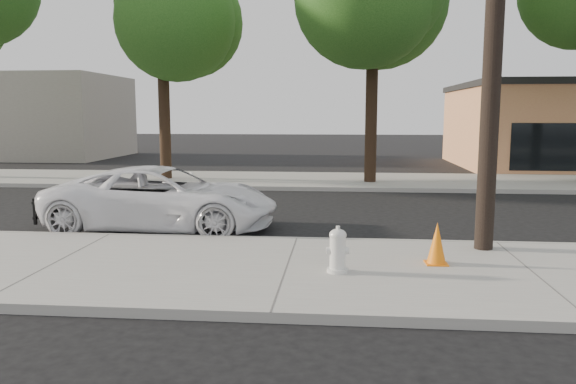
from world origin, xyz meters
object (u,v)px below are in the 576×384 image
object	(u,v)px
traffic_cone	(437,244)
utility_pole	(496,0)
police_cruiser	(163,198)
fire_hydrant	(338,251)

from	to	relation	value
traffic_cone	utility_pole	bearing A→B (deg)	47.96
police_cruiser	traffic_cone	world-z (taller)	police_cruiser
utility_pole	police_cruiser	xyz separation A→B (m)	(-6.83, 1.89, -3.96)
police_cruiser	fire_hydrant	bearing A→B (deg)	-131.38
traffic_cone	police_cruiser	bearing A→B (deg)	151.84
utility_pole	police_cruiser	size ratio (longest dim) A/B	1.70
fire_hydrant	traffic_cone	bearing A→B (deg)	17.57
police_cruiser	traffic_cone	size ratio (longest dim) A/B	7.39
utility_pole	traffic_cone	distance (m)	4.50
utility_pole	police_cruiser	world-z (taller)	utility_pole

